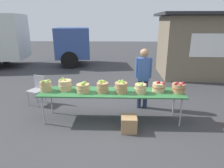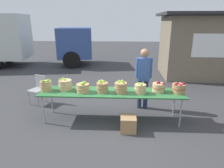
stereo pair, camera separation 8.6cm
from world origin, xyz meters
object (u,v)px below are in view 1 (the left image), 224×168
(apple_basket_red_1, at_px, (179,88))
(apple_basket_red_0, at_px, (159,87))
(apple_basket_green_0, at_px, (46,86))
(apple_basket_green_1, at_px, (65,85))
(apple_basket_green_2, at_px, (83,88))
(apple_basket_green_4, at_px, (121,87))
(apple_basket_green_5, at_px, (140,88))
(market_table, at_px, (112,93))
(folding_chair, at_px, (38,88))
(box_truck, at_px, (5,39))
(vendor_adult, at_px, (143,74))
(produce_crate, at_px, (129,124))
(apple_basket_green_3, at_px, (103,87))

(apple_basket_red_1, bearing_deg, apple_basket_red_0, 172.78)
(apple_basket_green_0, bearing_deg, apple_basket_green_1, 9.30)
(apple_basket_green_2, xyz_separation_m, apple_basket_red_1, (2.30, 0.06, 0.01))
(apple_basket_green_4, distance_m, apple_basket_green_5, 0.46)
(apple_basket_green_1, bearing_deg, market_table, -3.70)
(folding_chair, bearing_deg, apple_basket_green_0, -33.60)
(market_table, bearing_deg, apple_basket_red_1, -0.09)
(apple_basket_green_2, distance_m, folding_chair, 1.87)
(apple_basket_green_2, bearing_deg, apple_basket_green_4, 0.26)
(apple_basket_green_0, relative_size, apple_basket_green_1, 0.89)
(apple_basket_green_0, distance_m, folding_chair, 1.18)
(apple_basket_red_0, bearing_deg, apple_basket_green_4, -173.18)
(apple_basket_red_1, distance_m, box_truck, 9.69)
(apple_basket_red_0, bearing_deg, vendor_adult, 113.86)
(apple_basket_green_5, bearing_deg, vendor_adult, 79.08)
(apple_basket_red_0, distance_m, folding_chair, 3.52)
(apple_basket_green_0, distance_m, produce_crate, 2.21)
(market_table, height_order, apple_basket_red_0, apple_basket_red_0)
(apple_basket_green_2, bearing_deg, apple_basket_red_1, 1.38)
(apple_basket_green_1, xyz_separation_m, apple_basket_green_2, (0.47, -0.13, -0.02))
(apple_basket_green_4, bearing_deg, apple_basket_green_0, 178.34)
(apple_basket_red_0, relative_size, box_truck, 0.04)
(apple_basket_green_1, distance_m, produce_crate, 1.83)
(apple_basket_green_2, xyz_separation_m, apple_basket_green_5, (1.38, -0.01, 0.01))
(vendor_adult, height_order, box_truck, box_truck)
(apple_basket_green_1, height_order, apple_basket_green_4, apple_basket_green_4)
(apple_basket_green_1, height_order, produce_crate, apple_basket_green_1)
(apple_basket_green_0, relative_size, apple_basket_red_0, 0.95)
(apple_basket_red_0, bearing_deg, produce_crate, -140.92)
(market_table, relative_size, apple_basket_red_1, 10.66)
(apple_basket_green_0, distance_m, apple_basket_green_1, 0.46)
(apple_basket_green_0, distance_m, apple_basket_green_4, 1.85)
(apple_basket_green_2, relative_size, apple_basket_green_5, 1.13)
(market_table, bearing_deg, apple_basket_green_1, 176.30)
(apple_basket_green_4, xyz_separation_m, apple_basket_red_1, (1.38, 0.05, -0.01))
(apple_basket_green_0, height_order, apple_basket_green_2, apple_basket_green_0)
(apple_basket_green_4, relative_size, produce_crate, 0.90)
(apple_basket_red_0, relative_size, folding_chair, 0.37)
(vendor_adult, relative_size, produce_crate, 4.82)
(apple_basket_green_0, bearing_deg, apple_basket_green_5, -1.72)
(apple_basket_green_1, relative_size, apple_basket_red_1, 1.03)
(apple_basket_green_1, distance_m, apple_basket_green_3, 0.95)
(apple_basket_red_0, xyz_separation_m, box_truck, (-7.09, 5.97, 0.62))
(apple_basket_green_1, bearing_deg, apple_basket_red_0, -0.46)
(apple_basket_green_0, distance_m, apple_basket_red_0, 2.77)
(apple_basket_green_0, distance_m, vendor_adult, 2.58)
(apple_basket_red_1, bearing_deg, apple_basket_green_2, -178.62)
(folding_chair, bearing_deg, vendor_adult, 18.94)
(apple_basket_green_0, xyz_separation_m, box_truck, (-4.33, 6.02, 0.60))
(apple_basket_green_5, xyz_separation_m, produce_crate, (-0.28, -0.47, -0.69))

